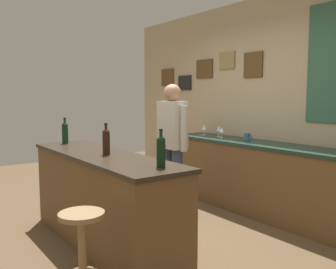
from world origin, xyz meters
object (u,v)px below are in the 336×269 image
object	(u,v)px
wine_bottle_b	(106,141)
wine_glass_b	(219,129)
bartender	(172,142)
wine_bottle_c	(161,150)
bar_stool	(82,243)
wine_bottle_a	(65,132)
wine_glass_a	(204,128)
coffee_mug	(247,137)
wine_glass_c	(222,130)

from	to	relation	value
wine_bottle_b	wine_glass_b	xyz separation A→B (m)	(-0.63, 2.08, -0.05)
bartender	wine_bottle_c	size ratio (longest dim) A/B	5.29
bar_stool	wine_glass_b	world-z (taller)	wine_glass_b
bartender	wine_bottle_a	distance (m)	1.27
wine_glass_b	wine_bottle_b	bearing A→B (deg)	-73.22
wine_glass_a	coffee_mug	xyz separation A→B (m)	(0.82, 0.03, -0.06)
bartender	wine_bottle_a	world-z (taller)	bartender
wine_glass_c	wine_bottle_b	bearing A→B (deg)	-76.30
bartender	wine_glass_a	size ratio (longest dim) A/B	10.45
wine_glass_a	wine_glass_c	size ratio (longest dim) A/B	1.00
bartender	wine_glass_b	xyz separation A→B (m)	(-0.31, 1.06, 0.07)
wine_glass_b	coffee_mug	xyz separation A→B (m)	(0.53, 0.01, -0.06)
bartender	coffee_mug	bearing A→B (deg)	78.49
wine_bottle_b	coffee_mug	bearing A→B (deg)	92.69
wine_glass_b	wine_glass_c	xyz separation A→B (m)	(0.14, -0.07, 0.00)
wine_bottle_b	wine_bottle_c	size ratio (longest dim) A/B	1.00
bar_stool	coffee_mug	world-z (taller)	coffee_mug
wine_bottle_c	wine_bottle_b	bearing A→B (deg)	-175.15
wine_bottle_a	wine_glass_a	world-z (taller)	wine_bottle_a
coffee_mug	wine_bottle_a	bearing A→B (deg)	-114.24
wine_bottle_a	wine_glass_b	world-z (taller)	wine_bottle_a
bar_stool	wine_bottle_c	xyz separation A→B (m)	(0.00, 0.67, 0.60)
wine_bottle_c	wine_glass_a	size ratio (longest dim) A/B	1.97
bar_stool	wine_glass_c	bearing A→B (deg)	116.57
wine_bottle_a	wine_glass_a	distance (m)	2.08
wine_glass_b	coffee_mug	world-z (taller)	wine_glass_b
bar_stool	wine_bottle_b	xyz separation A→B (m)	(-0.82, 0.60, 0.60)
coffee_mug	wine_glass_b	bearing A→B (deg)	-179.26
bar_stool	wine_glass_b	distance (m)	3.10
wine_glass_a	bartender	bearing A→B (deg)	-59.87
coffee_mug	wine_glass_a	bearing A→B (deg)	-177.95
wine_bottle_a	bar_stool	bearing A→B (deg)	-17.47
bar_stool	wine_bottle_b	bearing A→B (deg)	143.55
wine_bottle_b	wine_bottle_c	world-z (taller)	same
wine_glass_a	coffee_mug	world-z (taller)	wine_glass_a
wine_glass_a	wine_bottle_b	bearing A→B (deg)	-65.99
bar_stool	wine_bottle_a	xyz separation A→B (m)	(-1.86, 0.59, 0.60)
bartender	bar_stool	bearing A→B (deg)	-55.15
coffee_mug	bar_stool	bearing A→B (deg)	-71.25
bartender	wine_glass_a	world-z (taller)	bartender
wine_glass_a	coffee_mug	size ratio (longest dim) A/B	1.24
wine_glass_b	coffee_mug	size ratio (longest dim) A/B	1.24
wine_bottle_c	coffee_mug	size ratio (longest dim) A/B	2.45
bar_stool	coffee_mug	xyz separation A→B (m)	(-0.91, 2.69, 0.49)
bar_stool	wine_glass_c	world-z (taller)	wine_glass_c
wine_bottle_a	wine_bottle_c	world-z (taller)	same
wine_bottle_a	wine_bottle_b	bearing A→B (deg)	0.89
wine_bottle_a	wine_glass_c	size ratio (longest dim) A/B	1.97
wine_bottle_a	wine_bottle_b	xyz separation A→B (m)	(1.05, 0.02, 0.00)
bartender	wine_bottle_c	distance (m)	1.48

